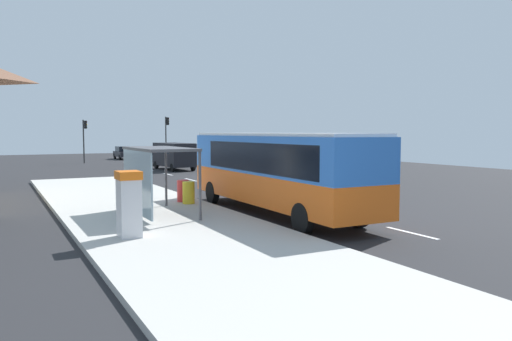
# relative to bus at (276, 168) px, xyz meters

# --- Properties ---
(ground_plane) EXTENTS (56.00, 92.00, 0.04)m
(ground_plane) POSITION_rel_bus_xyz_m (1.71, 14.70, -1.86)
(ground_plane) COLOR #262628
(sidewalk_platform) EXTENTS (6.20, 30.00, 0.18)m
(sidewalk_platform) POSITION_rel_bus_xyz_m (-4.69, 2.70, -1.75)
(sidewalk_platform) COLOR beige
(sidewalk_platform) RESTS_ON ground
(lane_stripe_seg_0) EXTENTS (0.16, 2.20, 0.01)m
(lane_stripe_seg_0) POSITION_rel_bus_xyz_m (1.96, -5.30, -1.84)
(lane_stripe_seg_0) COLOR silver
(lane_stripe_seg_0) RESTS_ON ground
(lane_stripe_seg_1) EXTENTS (0.16, 2.20, 0.01)m
(lane_stripe_seg_1) POSITION_rel_bus_xyz_m (1.96, -0.30, -1.84)
(lane_stripe_seg_1) COLOR silver
(lane_stripe_seg_1) RESTS_ON ground
(lane_stripe_seg_2) EXTENTS (0.16, 2.20, 0.01)m
(lane_stripe_seg_2) POSITION_rel_bus_xyz_m (1.96, 4.70, -1.84)
(lane_stripe_seg_2) COLOR silver
(lane_stripe_seg_2) RESTS_ON ground
(lane_stripe_seg_3) EXTENTS (0.16, 2.20, 0.01)m
(lane_stripe_seg_3) POSITION_rel_bus_xyz_m (1.96, 9.70, -1.84)
(lane_stripe_seg_3) COLOR silver
(lane_stripe_seg_3) RESTS_ON ground
(lane_stripe_seg_4) EXTENTS (0.16, 2.20, 0.01)m
(lane_stripe_seg_4) POSITION_rel_bus_xyz_m (1.96, 14.70, -1.84)
(lane_stripe_seg_4) COLOR silver
(lane_stripe_seg_4) RESTS_ON ground
(lane_stripe_seg_5) EXTENTS (0.16, 2.20, 0.01)m
(lane_stripe_seg_5) POSITION_rel_bus_xyz_m (1.96, 19.70, -1.84)
(lane_stripe_seg_5) COLOR silver
(lane_stripe_seg_5) RESTS_ON ground
(lane_stripe_seg_6) EXTENTS (0.16, 2.20, 0.01)m
(lane_stripe_seg_6) POSITION_rel_bus_xyz_m (1.96, 24.70, -1.84)
(lane_stripe_seg_6) COLOR silver
(lane_stripe_seg_6) RESTS_ON ground
(lane_stripe_seg_7) EXTENTS (0.16, 2.20, 0.01)m
(lane_stripe_seg_7) POSITION_rel_bus_xyz_m (1.96, 29.70, -1.84)
(lane_stripe_seg_7) COLOR silver
(lane_stripe_seg_7) RESTS_ON ground
(bus) EXTENTS (2.67, 11.04, 3.21)m
(bus) POSITION_rel_bus_xyz_m (0.00, 0.00, 0.00)
(bus) COLOR orange
(bus) RESTS_ON ground
(white_van) EXTENTS (2.22, 5.28, 2.30)m
(white_van) POSITION_rel_bus_xyz_m (3.91, 23.95, -0.50)
(white_van) COLOR black
(white_van) RESTS_ON ground
(sedan_near) EXTENTS (1.90, 4.43, 1.52)m
(sedan_near) POSITION_rel_bus_xyz_m (4.01, 42.67, -1.05)
(sedan_near) COLOR black
(sedan_near) RESTS_ON ground
(sedan_far) EXTENTS (1.90, 4.43, 1.52)m
(sedan_far) POSITION_rel_bus_xyz_m (4.01, 31.60, -1.05)
(sedan_far) COLOR black
(sedan_far) RESTS_ON ground
(ticket_machine) EXTENTS (0.66, 0.76, 1.94)m
(ticket_machine) POSITION_rel_bus_xyz_m (-6.39, -2.42, -0.67)
(ticket_machine) COLOR silver
(ticket_machine) RESTS_ON sidewalk_platform
(recycling_bin_yellow) EXTENTS (0.52, 0.52, 0.95)m
(recycling_bin_yellow) POSITION_rel_bus_xyz_m (-2.49, 3.14, -1.19)
(recycling_bin_yellow) COLOR yellow
(recycling_bin_yellow) RESTS_ON sidewalk_platform
(recycling_bin_red) EXTENTS (0.52, 0.52, 0.95)m
(recycling_bin_red) POSITION_rel_bus_xyz_m (-2.49, 3.84, -1.19)
(recycling_bin_red) COLOR red
(recycling_bin_red) RESTS_ON sidewalk_platform
(traffic_light_near_side) EXTENTS (0.49, 0.28, 4.94)m
(traffic_light_near_side) POSITION_rel_bus_xyz_m (7.21, 36.09, 1.45)
(traffic_light_near_side) COLOR #2D2D2D
(traffic_light_near_side) RESTS_ON ground
(traffic_light_far_side) EXTENTS (0.49, 0.28, 4.51)m
(traffic_light_far_side) POSITION_rel_bus_xyz_m (-1.38, 36.89, 1.18)
(traffic_light_far_side) COLOR #2D2D2D
(traffic_light_far_side) RESTS_ON ground
(bus_shelter) EXTENTS (1.80, 4.00, 2.50)m
(bus_shelter) POSITION_rel_bus_xyz_m (-4.70, 1.07, 0.25)
(bus_shelter) COLOR #4C4C51
(bus_shelter) RESTS_ON sidewalk_platform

